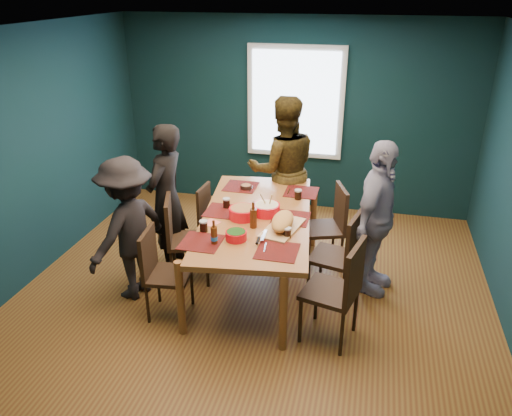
{
  "coord_description": "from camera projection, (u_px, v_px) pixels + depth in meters",
  "views": [
    {
      "loc": [
        1.08,
        -4.37,
        3.08
      ],
      "look_at": [
        -0.03,
        0.24,
        0.92
      ],
      "focal_mm": 35.0,
      "sensor_mm": 36.0,
      "label": 1
    }
  ],
  "objects": [
    {
      "name": "person_far_left",
      "position": [
        166.0,
        198.0,
        5.62
      ],
      "size": [
        0.47,
        0.66,
        1.71
      ],
      "primitive_type": "imported",
      "rotation": [
        0.0,
        0.0,
        4.61
      ],
      "color": "black",
      "rests_on": "floor"
    },
    {
      "name": "bowl_salad",
      "position": [
        243.0,
        213.0,
        5.15
      ],
      "size": [
        0.28,
        0.28,
        0.12
      ],
      "color": "red",
      "rests_on": "dining_table"
    },
    {
      "name": "room",
      "position": [
        259.0,
        167.0,
        5.04
      ],
      "size": [
        5.01,
        5.01,
        2.71
      ],
      "color": "brown",
      "rests_on": "ground"
    },
    {
      "name": "person_back",
      "position": [
        283.0,
        169.0,
        6.27
      ],
      "size": [
        1.09,
        0.97,
        1.86
      ],
      "primitive_type": "imported",
      "rotation": [
        0.0,
        0.0,
        3.5
      ],
      "color": "black",
      "rests_on": "floor"
    },
    {
      "name": "beer_bottle_b",
      "position": [
        253.0,
        218.0,
        4.94
      ],
      "size": [
        0.07,
        0.07,
        0.28
      ],
      "color": "#441F0C",
      "rests_on": "dining_table"
    },
    {
      "name": "napkin_a",
      "position": [
        295.0,
        217.0,
        5.2
      ],
      "size": [
        0.18,
        0.18,
        0.0
      ],
      "primitive_type": "cube",
      "rotation": [
        0.0,
        0.0,
        0.41
      ],
      "color": "#F67167",
      "rests_on": "dining_table"
    },
    {
      "name": "dining_table",
      "position": [
        257.0,
        221.0,
        5.29
      ],
      "size": [
        1.39,
        2.34,
        0.84
      ],
      "rotation": [
        0.0,
        0.0,
        0.13
      ],
      "color": "#9E532F",
      "rests_on": "floor"
    },
    {
      "name": "cutting_board",
      "position": [
        282.0,
        223.0,
        4.92
      ],
      "size": [
        0.4,
        0.73,
        0.16
      ],
      "rotation": [
        0.0,
        0.0,
        -0.22
      ],
      "color": "tan",
      "rests_on": "dining_table"
    },
    {
      "name": "person_right",
      "position": [
        376.0,
        219.0,
        5.16
      ],
      "size": [
        0.68,
        1.06,
        1.68
      ],
      "primitive_type": "imported",
      "rotation": [
        0.0,
        0.0,
        1.28
      ],
      "color": "white",
      "rests_on": "floor"
    },
    {
      "name": "chair_right_mid",
      "position": [
        342.0,
        251.0,
        5.09
      ],
      "size": [
        0.54,
        0.54,
        0.98
      ],
      "rotation": [
        0.0,
        0.0,
        -0.24
      ],
      "color": "black",
      "rests_on": "floor"
    },
    {
      "name": "chair_left_far",
      "position": [
        211.0,
        214.0,
        6.1
      ],
      "size": [
        0.4,
        0.4,
        0.84
      ],
      "rotation": [
        0.0,
        0.0,
        -0.06
      ],
      "color": "black",
      "rests_on": "floor"
    },
    {
      "name": "cola_glass_a",
      "position": [
        204.0,
        226.0,
        4.88
      ],
      "size": [
        0.08,
        0.08,
        0.12
      ],
      "color": "black",
      "rests_on": "dining_table"
    },
    {
      "name": "napkin_c",
      "position": [
        277.0,
        247.0,
        4.61
      ],
      "size": [
        0.13,
        0.13,
        0.0
      ],
      "primitive_type": "cube",
      "rotation": [
        0.0,
        0.0,
        0.06
      ],
      "color": "#F67167",
      "rests_on": "dining_table"
    },
    {
      "name": "chair_left_mid",
      "position": [
        180.0,
        233.0,
        5.44
      ],
      "size": [
        0.57,
        0.57,
        0.99
      ],
      "rotation": [
        0.0,
        0.0,
        0.33
      ],
      "color": "black",
      "rests_on": "floor"
    },
    {
      "name": "chair_right_near",
      "position": [
        341.0,
        285.0,
        4.47
      ],
      "size": [
        0.56,
        0.56,
        1.03
      ],
      "rotation": [
        0.0,
        0.0,
        -0.25
      ],
      "color": "black",
      "rests_on": "floor"
    },
    {
      "name": "person_near_left",
      "position": [
        128.0,
        229.0,
        5.1
      ],
      "size": [
        0.86,
        1.13,
        1.54
      ],
      "primitive_type": "imported",
      "rotation": [
        0.0,
        0.0,
        4.39
      ],
      "color": "black",
      "rests_on": "floor"
    },
    {
      "name": "napkin_b",
      "position": [
        211.0,
        223.0,
        5.08
      ],
      "size": [
        0.2,
        0.2,
        0.0
      ],
      "primitive_type": "cube",
      "rotation": [
        0.0,
        0.0,
        -0.46
      ],
      "color": "#F67167",
      "rests_on": "dining_table"
    },
    {
      "name": "small_bowl",
      "position": [
        246.0,
        187.0,
        5.89
      ],
      "size": [
        0.13,
        0.13,
        0.05
      ],
      "color": "black",
      "rests_on": "dining_table"
    },
    {
      "name": "bowl_dumpling",
      "position": [
        267.0,
        209.0,
        5.24
      ],
      "size": [
        0.28,
        0.28,
        0.26
      ],
      "color": "red",
      "rests_on": "dining_table"
    },
    {
      "name": "cola_glass_d",
      "position": [
        226.0,
        203.0,
        5.39
      ],
      "size": [
        0.08,
        0.08,
        0.11
      ],
      "color": "black",
      "rests_on": "dining_table"
    },
    {
      "name": "cola_glass_b",
      "position": [
        287.0,
        232.0,
        4.76
      ],
      "size": [
        0.07,
        0.07,
        0.1
      ],
      "color": "black",
      "rests_on": "dining_table"
    },
    {
      "name": "cola_glass_c",
      "position": [
        298.0,
        194.0,
        5.6
      ],
      "size": [
        0.08,
        0.08,
        0.11
      ],
      "color": "black",
      "rests_on": "dining_table"
    },
    {
      "name": "chair_left_near",
      "position": [
        159.0,
        267.0,
        4.88
      ],
      "size": [
        0.46,
        0.46,
        0.92
      ],
      "rotation": [
        0.0,
        0.0,
        0.11
      ],
      "color": "black",
      "rests_on": "floor"
    },
    {
      "name": "beer_bottle_a",
      "position": [
        214.0,
        236.0,
        4.64
      ],
      "size": [
        0.07,
        0.07,
        0.24
      ],
      "color": "#441F0C",
      "rests_on": "dining_table"
    },
    {
      "name": "bowl_herbs",
      "position": [
        236.0,
        235.0,
        4.73
      ],
      "size": [
        0.21,
        0.21,
        0.09
      ],
      "color": "red",
      "rests_on": "dining_table"
    },
    {
      "name": "chair_right_far",
      "position": [
        331.0,
        221.0,
        5.73
      ],
      "size": [
        0.57,
        0.57,
        0.98
      ],
      "rotation": [
        0.0,
        0.0,
        0.34
      ],
      "color": "black",
      "rests_on": "floor"
    }
  ]
}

